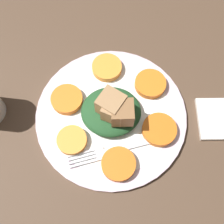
{
  "coord_description": "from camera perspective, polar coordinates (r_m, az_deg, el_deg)",
  "views": [
    {
      "loc": [
        -0.19,
        -20.65,
        53.63
      ],
      "look_at": [
        0.0,
        0.0,
        4.1
      ],
      "focal_mm": 45.0,
      "sensor_mm": 36.0,
      "label": 1
    }
  ],
  "objects": [
    {
      "name": "table_slab",
      "position": [
        0.57,
        0.0,
        -1.21
      ],
      "size": [
        120.0,
        120.0,
        2.0
      ],
      "primitive_type": "cube",
      "color": "#4C3828",
      "rests_on": "ground"
    },
    {
      "name": "plate",
      "position": [
        0.55,
        0.0,
        -0.63
      ],
      "size": [
        29.46,
        29.46,
        1.05
      ],
      "color": "silver",
      "rests_on": "table_slab"
    },
    {
      "name": "carrot_slice_0",
      "position": [
        0.56,
        -8.95,
        2.55
      ],
      "size": [
        6.23,
        6.23,
        1.38
      ],
      "primitive_type": "cylinder",
      "color": "orange",
      "rests_on": "plate"
    },
    {
      "name": "carrot_slice_1",
      "position": [
        0.53,
        -7.93,
        -5.71
      ],
      "size": [
        5.57,
        5.57,
        1.38
      ],
      "primitive_type": "cylinder",
      "color": "orange",
      "rests_on": "plate"
    },
    {
      "name": "carrot_slice_2",
      "position": [
        0.51,
        1.54,
        -10.53
      ],
      "size": [
        6.21,
        6.21,
        1.38
      ],
      "primitive_type": "cylinder",
      "color": "orange",
      "rests_on": "plate"
    },
    {
      "name": "carrot_slice_3",
      "position": [
        0.53,
        9.76,
        -3.56
      ],
      "size": [
        6.47,
        6.47,
        1.38
      ],
      "primitive_type": "cylinder",
      "color": "orange",
      "rests_on": "plate"
    },
    {
      "name": "carrot_slice_4",
      "position": [
        0.57,
        7.96,
        5.68
      ],
      "size": [
        6.27,
        6.27,
        1.38
      ],
      "primitive_type": "cylinder",
      "color": "orange",
      "rests_on": "plate"
    },
    {
      "name": "carrot_slice_5",
      "position": [
        0.59,
        -0.86,
        9.01
      ],
      "size": [
        6.16,
        6.16,
        1.38
      ],
      "primitive_type": "cylinder",
      "color": "orange",
      "rests_on": "plate"
    },
    {
      "name": "center_pile",
      "position": [
        0.52,
        0.38,
        0.38
      ],
      "size": [
        11.51,
        10.36,
        6.85
      ],
      "color": "#1E4723",
      "rests_on": "plate"
    },
    {
      "name": "fork",
      "position": [
        0.52,
        1.52,
        -7.54
      ],
      "size": [
        19.64,
        6.59,
        0.4
      ],
      "rotation": [
        0.0,
        0.0,
        0.25
      ],
      "color": "silver",
      "rests_on": "plate"
    }
  ]
}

